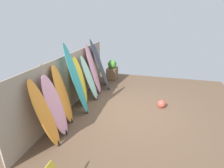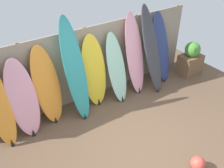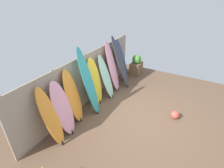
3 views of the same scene
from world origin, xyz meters
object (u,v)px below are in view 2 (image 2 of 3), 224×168
(surfboard_orange_2, at_px, (47,86))
(surfboard_navy_8, at_px, (162,48))
(surfboard_teal_3, at_px, (75,71))
(beach_ball, at_px, (198,163))
(surfboard_seafoam_5, at_px, (117,69))
(planter_box, at_px, (191,60))
(surfboard_pink_1, at_px, (23,99))
(surfboard_yellow_4, at_px, (94,72))
(surfboard_pink_6, at_px, (135,55))
(surfboard_charcoal_7, at_px, (152,50))

(surfboard_orange_2, relative_size, surfboard_navy_8, 0.94)
(surfboard_navy_8, bearing_deg, surfboard_teal_3, -178.34)
(beach_ball, bearing_deg, surfboard_seafoam_5, 88.90)
(surfboard_teal_3, height_order, planter_box, surfboard_teal_3)
(surfboard_orange_2, bearing_deg, surfboard_pink_1, -170.90)
(surfboard_orange_2, xyz_separation_m, surfboard_yellow_4, (1.12, -0.02, -0.02))
(surfboard_yellow_4, height_order, surfboard_pink_6, surfboard_pink_6)
(surfboard_seafoam_5, relative_size, surfboard_charcoal_7, 0.77)
(surfboard_pink_6, distance_m, beach_ball, 2.87)
(surfboard_seafoam_5, bearing_deg, surfboard_charcoal_7, -4.54)
(surfboard_seafoam_5, height_order, beach_ball, surfboard_seafoam_5)
(surfboard_orange_2, xyz_separation_m, surfboard_charcoal_7, (2.67, -0.23, 0.19))
(surfboard_pink_1, xyz_separation_m, beach_ball, (2.16, -2.67, -0.68))
(surfboard_teal_3, xyz_separation_m, surfboard_yellow_4, (0.53, 0.13, -0.27))
(surfboard_teal_3, bearing_deg, surfboard_pink_6, 2.23)
(surfboard_orange_2, bearing_deg, surfboard_yellow_4, -1.05)
(planter_box, bearing_deg, surfboard_pink_6, 170.76)
(planter_box, xyz_separation_m, beach_ball, (-2.45, -2.37, -0.30))
(surfboard_orange_2, relative_size, surfboard_seafoam_5, 1.06)
(beach_ball, bearing_deg, surfboard_pink_6, 76.74)
(surfboard_charcoal_7, distance_m, surfboard_navy_8, 0.53)
(surfboard_yellow_4, bearing_deg, planter_box, -7.07)
(surfboard_seafoam_5, bearing_deg, surfboard_navy_8, 2.61)
(surfboard_teal_3, bearing_deg, planter_box, -3.83)
(surfboard_charcoal_7, relative_size, beach_ball, 8.15)
(surfboard_pink_1, distance_m, beach_ball, 3.50)
(surfboard_pink_1, bearing_deg, surfboard_charcoal_7, -2.49)
(surfboard_teal_3, xyz_separation_m, surfboard_pink_6, (1.65, 0.06, -0.13))
(surfboard_pink_1, distance_m, surfboard_orange_2, 0.55)
(surfboard_pink_1, xyz_separation_m, surfboard_orange_2, (0.55, 0.09, 0.05))
(surfboard_orange_2, distance_m, surfboard_charcoal_7, 2.68)
(surfboard_yellow_4, bearing_deg, surfboard_orange_2, 178.95)
(planter_box, height_order, beach_ball, planter_box)
(surfboard_teal_3, height_order, surfboard_pink_6, surfboard_teal_3)
(surfboard_seafoam_5, xyz_separation_m, surfboard_navy_8, (1.50, 0.07, 0.11))
(surfboard_navy_8, bearing_deg, planter_box, -18.78)
(surfboard_pink_6, height_order, beach_ball, surfboard_pink_6)
(surfboard_seafoam_5, bearing_deg, surfboard_pink_1, 178.45)
(surfboard_pink_1, bearing_deg, surfboard_yellow_4, 2.29)
(planter_box, bearing_deg, surfboard_orange_2, 174.58)
(surfboard_orange_2, bearing_deg, surfboard_teal_3, -14.46)
(planter_box, bearing_deg, surfboard_teal_3, 176.17)
(surfboard_orange_2, relative_size, surfboard_yellow_4, 1.02)
(surfboard_charcoal_7, bearing_deg, surfboard_orange_2, 175.14)
(surfboard_orange_2, height_order, surfboard_pink_6, surfboard_pink_6)
(surfboard_orange_2, bearing_deg, surfboard_seafoam_5, -5.05)
(surfboard_orange_2, xyz_separation_m, surfboard_navy_8, (3.16, -0.08, 0.06))
(surfboard_yellow_4, bearing_deg, surfboard_pink_6, -3.50)
(surfboard_pink_1, bearing_deg, surfboard_pink_6, -0.04)
(surfboard_teal_3, bearing_deg, surfboard_orange_2, 165.54)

